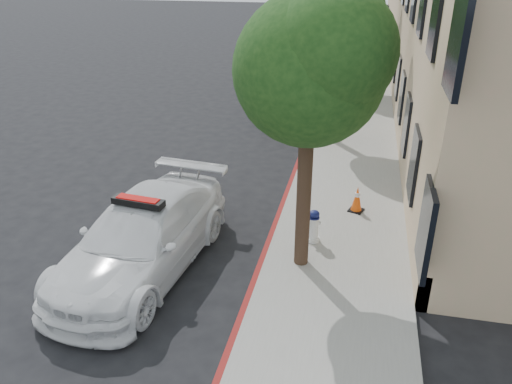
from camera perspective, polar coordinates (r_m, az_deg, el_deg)
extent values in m
plane|color=black|center=(13.21, -6.29, -2.27)|extent=(120.00, 120.00, 0.00)
cube|color=gray|center=(21.89, 11.18, 9.08)|extent=(3.20, 50.00, 0.15)
cube|color=maroon|center=(21.96, 7.12, 9.43)|extent=(0.12, 50.00, 0.15)
cylinder|color=black|center=(10.07, 5.50, -0.10)|extent=(0.30, 0.30, 3.30)
sphere|color=#163A12|center=(9.27, 6.15, 13.66)|extent=(2.80, 2.80, 2.80)
sphere|color=#163A12|center=(8.87, 8.70, 15.60)|extent=(2.24, 2.24, 2.24)
sphere|color=#163A12|center=(9.67, 4.17, 12.41)|extent=(2.10, 2.10, 2.10)
cylinder|color=black|center=(17.61, 8.85, 10.89)|extent=(0.30, 0.30, 3.19)
sphere|color=#163A12|center=(17.17, 9.41, 18.63)|extent=(2.60, 2.60, 2.60)
sphere|color=#163A12|center=(16.81, 10.88, 19.75)|extent=(2.08, 2.08, 2.08)
sphere|color=#163A12|center=(17.53, 8.21, 17.85)|extent=(1.95, 1.95, 1.95)
cylinder|color=black|center=(25.41, 10.25, 15.57)|extent=(0.30, 0.30, 3.41)
sphere|color=#163A12|center=(25.44, 9.86, 20.63)|extent=(2.25, 2.25, 2.25)
imported|color=white|center=(10.77, -12.86, -5.06)|extent=(2.72, 5.52, 1.54)
cube|color=black|center=(10.38, -13.30, -1.11)|extent=(1.12, 0.40, 0.14)
cube|color=#A50A07|center=(10.35, -13.34, -0.81)|extent=(0.92, 0.32, 0.06)
imported|color=black|center=(20.85, 4.53, 10.56)|extent=(2.33, 4.55, 1.48)
imported|color=#131D31|center=(25.44, 3.71, 13.25)|extent=(1.75, 4.28, 1.38)
cylinder|color=white|center=(11.63, 6.51, -5.35)|extent=(0.30, 0.30, 0.09)
cylinder|color=white|center=(11.47, 6.58, -4.04)|extent=(0.23, 0.23, 0.52)
ellipsoid|color=navy|center=(11.30, 6.67, -2.51)|extent=(0.25, 0.25, 0.17)
cylinder|color=white|center=(11.41, 6.61, -3.52)|extent=(0.34, 0.18, 0.09)
cylinder|color=white|center=(11.41, 6.61, -3.52)|extent=(0.14, 0.19, 0.09)
cube|color=black|center=(13.12, 11.35, -2.04)|extent=(0.45, 0.45, 0.03)
cone|color=#F9530D|center=(12.97, 11.48, -0.72)|extent=(0.27, 0.27, 0.65)
cylinder|color=white|center=(12.92, 11.52, -0.29)|extent=(0.15, 0.15, 0.10)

